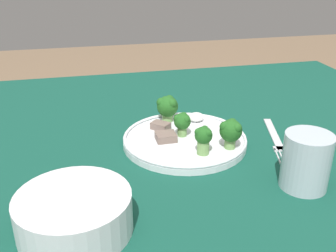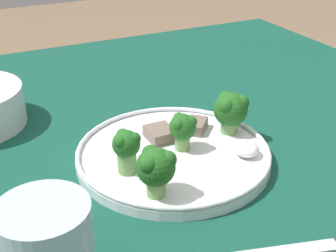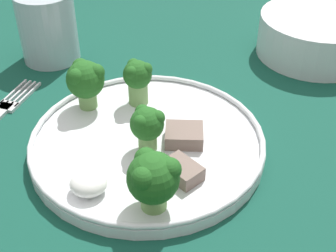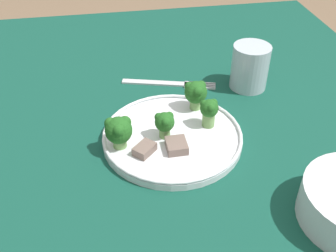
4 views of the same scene
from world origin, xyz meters
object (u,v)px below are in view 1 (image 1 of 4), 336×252
drinking_glass (306,164)px  cream_bowl (74,214)px  fork (275,138)px  dinner_plate (185,140)px

drinking_glass → cream_bowl: bearing=4.9°
fork → cream_bowl: (0.40, 0.20, 0.02)m
fork → drinking_glass: (0.04, 0.17, 0.04)m
dinner_plate → fork: (-0.18, 0.02, -0.01)m
cream_bowl → drinking_glass: drinking_glass is taller
cream_bowl → drinking_glass: 0.36m
drinking_glass → fork: bearing=-101.9°
fork → cream_bowl: cream_bowl is taller
fork → drinking_glass: bearing=78.1°
dinner_plate → drinking_glass: bearing=128.2°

